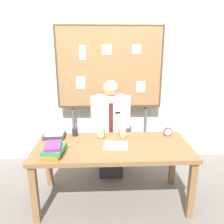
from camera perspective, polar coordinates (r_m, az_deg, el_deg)
ground_plane at (r=3.09m, az=0.16°, el=-20.74°), size 12.00×12.00×0.00m
back_wall at (r=3.67m, az=-0.70°, el=8.44°), size 6.40×0.08×2.70m
desk at (r=2.74m, az=0.17°, el=-9.81°), size 1.80×0.80×0.74m
person at (r=3.28m, az=-0.32°, el=-5.20°), size 0.55×0.56×1.40m
bulletin_board at (r=3.44m, az=-0.60°, el=10.52°), size 1.56×0.09×2.13m
book_stack at (r=2.54m, az=-14.33°, el=-9.09°), size 0.24×0.31×0.12m
open_notebook at (r=2.69m, az=0.91°, el=-8.29°), size 0.29×0.24×0.01m
desk_clock at (r=3.03m, az=13.64°, el=-4.87°), size 0.11×0.04×0.11m
pen_holder at (r=2.99m, az=-9.16°, el=-4.92°), size 0.07×0.07×0.16m
paper_tray at (r=2.99m, az=-14.07°, el=-5.65°), size 0.26×0.20×0.06m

